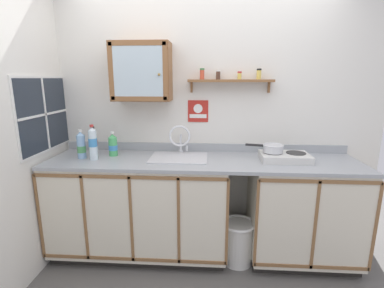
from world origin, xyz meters
The scene contains 18 objects.
floor centered at (0.00, 0.00, 0.00)m, with size 5.86×5.86×0.00m, color #565451.
back_wall centered at (0.00, 0.74, 1.35)m, with size 3.46×0.07×2.68m.
lower_cabinet_run centered at (-0.60, 0.40, 0.47)m, with size 1.65×0.65×0.93m.
lower_cabinet_run_right centered at (0.94, 0.40, 0.47)m, with size 0.97×0.65×0.93m.
countertop centered at (0.00, 0.40, 0.95)m, with size 2.82×0.67×0.03m, color #9EA3A8.
backsplash centered at (0.00, 0.71, 1.00)m, with size 2.82×0.02×0.08m, color #9EA3A8.
sink centered at (-0.22, 0.44, 0.94)m, with size 0.52×0.43×0.44m.
hot_plate_stove centered at (0.74, 0.41, 1.00)m, with size 0.43×0.29×0.07m.
saucepan centered at (0.63, 0.44, 1.07)m, with size 0.34×0.18×0.07m.
bottle_water_blue_0 centered at (-1.11, 0.37, 1.08)m, with size 0.08×0.08×0.27m.
bottle_water_clear_1 centered at (-0.99, 0.33, 1.12)m, with size 0.08×0.08×0.32m.
bottle_soda_green_2 centered at (-0.86, 0.48, 1.07)m, with size 0.08×0.08×0.23m.
bottle_opaque_white_3 centered at (-1.03, 0.46, 1.10)m, with size 0.07×0.07×0.28m.
wall_cabinet centered at (-0.58, 0.58, 1.75)m, with size 0.54×0.30×0.53m.
spice_shelf centered at (0.25, 0.65, 1.67)m, with size 0.80×0.14×0.23m.
warning_sign centered at (-0.06, 0.71, 1.37)m, with size 0.20×0.01×0.21m.
window centered at (-1.43, 0.35, 1.37)m, with size 0.03×0.80×0.68m.
trash_bin centered at (0.34, 0.30, 0.21)m, with size 0.32×0.32×0.40m.
Camera 1 is at (0.07, -2.09, 1.69)m, focal length 26.53 mm.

